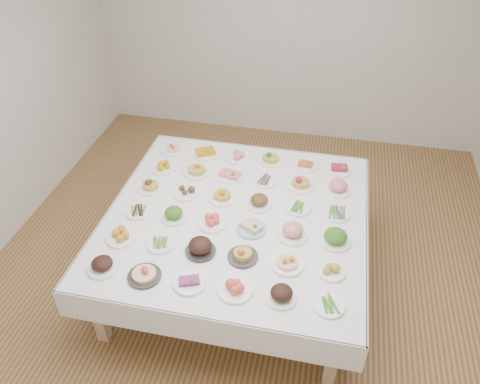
% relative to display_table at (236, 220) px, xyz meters
% --- Properties ---
extents(room_envelope, '(5.02, 5.02, 2.81)m').
position_rel_display_table_xyz_m(room_envelope, '(0.08, 0.24, 1.15)').
color(room_envelope, olive).
rests_on(room_envelope, ground).
extents(display_table, '(2.24, 2.24, 0.75)m').
position_rel_display_table_xyz_m(display_table, '(0.00, 0.00, 0.00)').
color(display_table, white).
rests_on(display_table, ground).
extents(dish_0, '(0.25, 0.25, 0.14)m').
position_rel_display_table_xyz_m(dish_0, '(-0.85, -0.83, 0.13)').
color(dish_0, white).
rests_on(dish_0, display_table).
extents(dish_1, '(0.25, 0.25, 0.14)m').
position_rel_display_table_xyz_m(dish_1, '(-0.51, -0.85, 0.13)').
color(dish_1, '#2C2A27').
rests_on(dish_1, display_table).
extents(dish_2, '(0.24, 0.24, 0.10)m').
position_rel_display_table_xyz_m(dish_2, '(-0.17, -0.84, 0.10)').
color(dish_2, white).
rests_on(dish_2, display_table).
extents(dish_3, '(0.25, 0.25, 0.11)m').
position_rel_display_table_xyz_m(dish_3, '(0.18, -0.84, 0.12)').
color(dish_3, white).
rests_on(dish_3, display_table).
extents(dish_4, '(0.22, 0.22, 0.12)m').
position_rel_display_table_xyz_m(dish_4, '(0.51, -0.83, 0.12)').
color(dish_4, white).
rests_on(dish_4, display_table).
extents(dish_5, '(0.21, 0.21, 0.05)m').
position_rel_display_table_xyz_m(dish_5, '(0.85, -0.84, 0.09)').
color(dish_5, white).
rests_on(dish_5, display_table).
extents(dish_6, '(0.24, 0.24, 0.11)m').
position_rel_display_table_xyz_m(dish_6, '(-0.85, -0.50, 0.12)').
color(dish_6, white).
rests_on(dish_6, display_table).
extents(dish_7, '(0.23, 0.23, 0.05)m').
position_rel_display_table_xyz_m(dish_7, '(-0.51, -0.50, 0.08)').
color(dish_7, white).
rests_on(dish_7, display_table).
extents(dish_8, '(0.24, 0.24, 0.15)m').
position_rel_display_table_xyz_m(dish_8, '(-0.18, -0.51, 0.14)').
color(dish_8, '#2C2A27').
rests_on(dish_8, display_table).
extents(dish_9, '(0.24, 0.24, 0.12)m').
position_rel_display_table_xyz_m(dish_9, '(0.16, -0.50, 0.12)').
color(dish_9, '#2C2A27').
rests_on(dish_9, display_table).
extents(dish_10, '(0.25, 0.25, 0.13)m').
position_rel_display_table_xyz_m(dish_10, '(0.51, -0.51, 0.12)').
color(dish_10, white).
rests_on(dish_10, display_table).
extents(dish_11, '(0.21, 0.21, 0.09)m').
position_rel_display_table_xyz_m(dish_11, '(0.84, -0.51, 0.11)').
color(dish_11, white).
rests_on(dish_11, display_table).
extents(dish_12, '(0.21, 0.21, 0.05)m').
position_rel_display_table_xyz_m(dish_12, '(-0.84, -0.16, 0.08)').
color(dish_12, white).
rests_on(dish_12, display_table).
extents(dish_13, '(0.21, 0.21, 0.12)m').
position_rel_display_table_xyz_m(dish_13, '(-0.51, -0.17, 0.12)').
color(dish_13, white).
rests_on(dish_13, display_table).
extents(dish_14, '(0.23, 0.23, 0.10)m').
position_rel_display_table_xyz_m(dish_14, '(-0.17, -0.18, 0.11)').
color(dish_14, white).
rests_on(dish_14, display_table).
extents(dish_15, '(0.24, 0.24, 0.10)m').
position_rel_display_table_xyz_m(dish_15, '(0.17, -0.17, 0.11)').
color(dish_15, '#4C66B2').
rests_on(dish_15, display_table).
extents(dish_16, '(0.27, 0.27, 0.16)m').
position_rel_display_table_xyz_m(dish_16, '(0.51, -0.17, 0.14)').
color(dish_16, white).
rests_on(dish_16, display_table).
extents(dish_17, '(0.29, 0.29, 0.16)m').
position_rel_display_table_xyz_m(dish_17, '(0.85, -0.17, 0.15)').
color(dish_17, white).
rests_on(dish_17, display_table).
extents(dish_18, '(0.21, 0.21, 0.12)m').
position_rel_display_table_xyz_m(dish_18, '(-0.85, 0.17, 0.12)').
color(dish_18, white).
rests_on(dish_18, display_table).
extents(dish_19, '(0.23, 0.23, 0.10)m').
position_rel_display_table_xyz_m(dish_19, '(-0.51, 0.17, 0.11)').
color(dish_19, white).
rests_on(dish_19, display_table).
extents(dish_20, '(0.24, 0.24, 0.14)m').
position_rel_display_table_xyz_m(dish_20, '(-0.17, 0.18, 0.13)').
color(dish_20, white).
rests_on(dish_20, display_table).
extents(dish_21, '(0.23, 0.23, 0.14)m').
position_rel_display_table_xyz_m(dish_21, '(0.17, 0.16, 0.13)').
color(dish_21, white).
rests_on(dish_21, display_table).
extents(dish_22, '(0.22, 0.22, 0.05)m').
position_rel_display_table_xyz_m(dish_22, '(0.51, 0.18, 0.09)').
color(dish_22, white).
rests_on(dish_22, display_table).
extents(dish_23, '(0.22, 0.22, 0.05)m').
position_rel_display_table_xyz_m(dish_23, '(0.85, 0.17, 0.09)').
color(dish_23, white).
rests_on(dish_23, display_table).
extents(dish_24, '(0.24, 0.24, 0.10)m').
position_rel_display_table_xyz_m(dish_24, '(-0.84, 0.51, 0.11)').
color(dish_24, white).
rests_on(dish_24, display_table).
extents(dish_25, '(0.25, 0.25, 0.14)m').
position_rel_display_table_xyz_m(dish_25, '(-0.50, 0.51, 0.13)').
color(dish_25, white).
rests_on(dish_25, display_table).
extents(dish_26, '(0.23, 0.23, 0.11)m').
position_rel_display_table_xyz_m(dish_26, '(-0.18, 0.51, 0.11)').
color(dish_26, white).
rests_on(dish_26, display_table).
extents(dish_27, '(0.22, 0.22, 0.05)m').
position_rel_display_table_xyz_m(dish_27, '(0.16, 0.51, 0.09)').
color(dish_27, white).
rests_on(dish_27, display_table).
extents(dish_28, '(0.26, 0.25, 0.16)m').
position_rel_display_table_xyz_m(dish_28, '(0.50, 0.51, 0.14)').
color(dish_28, white).
rests_on(dish_28, display_table).
extents(dish_29, '(0.24, 0.24, 0.12)m').
position_rel_display_table_xyz_m(dish_29, '(0.84, 0.51, 0.12)').
color(dish_29, white).
rests_on(dish_29, display_table).
extents(dish_30, '(0.24, 0.24, 0.11)m').
position_rel_display_table_xyz_m(dish_30, '(-0.85, 0.84, 0.11)').
color(dish_30, white).
rests_on(dish_30, display_table).
extents(dish_31, '(0.24, 0.24, 0.11)m').
position_rel_display_table_xyz_m(dish_31, '(-0.51, 0.83, 0.11)').
color(dish_31, white).
rests_on(dish_31, display_table).
extents(dish_32, '(0.23, 0.23, 0.10)m').
position_rel_display_table_xyz_m(dish_32, '(-0.16, 0.84, 0.11)').
color(dish_32, white).
rests_on(dish_32, display_table).
extents(dish_33, '(0.23, 0.23, 0.12)m').
position_rel_display_table_xyz_m(dish_33, '(0.16, 0.85, 0.12)').
color(dish_33, white).
rests_on(dish_33, display_table).
extents(dish_34, '(0.23, 0.23, 0.09)m').
position_rel_display_table_xyz_m(dish_34, '(0.51, 0.84, 0.10)').
color(dish_34, white).
rests_on(dish_34, display_table).
extents(dish_35, '(0.24, 0.24, 0.11)m').
position_rel_display_table_xyz_m(dish_35, '(0.84, 0.83, 0.12)').
color(dish_35, white).
rests_on(dish_35, display_table).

